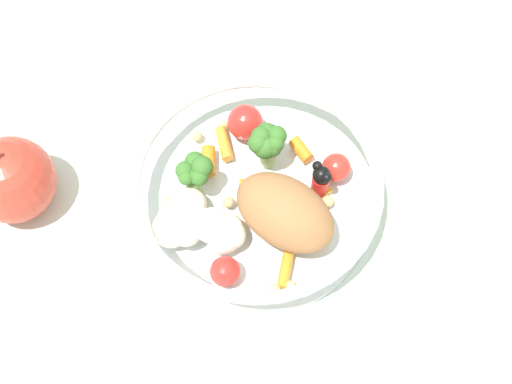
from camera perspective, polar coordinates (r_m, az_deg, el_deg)
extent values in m
plane|color=silver|center=(0.62, 1.09, -2.66)|extent=(2.40, 2.40, 0.00)
cylinder|color=white|center=(0.62, 0.00, -0.96)|extent=(0.20, 0.20, 0.01)
torus|color=white|center=(0.58, 0.00, 0.82)|extent=(0.21, 0.21, 0.01)
ellipsoid|color=#9E663D|center=(0.58, 2.46, -1.30)|extent=(0.10, 0.08, 0.05)
cylinder|color=#8EB766|center=(0.61, -4.90, 0.64)|extent=(0.01, 0.01, 0.02)
sphere|color=#386B28|center=(0.59, -4.47, 1.39)|extent=(0.02, 0.02, 0.02)
sphere|color=#386B28|center=(0.59, -4.32, 2.03)|extent=(0.02, 0.02, 0.02)
sphere|color=#386B28|center=(0.60, -4.88, 2.40)|extent=(0.02, 0.02, 0.02)
sphere|color=#386B28|center=(0.60, -5.58, 2.02)|extent=(0.01, 0.01, 0.01)
sphere|color=#386B28|center=(0.59, -5.71, 1.68)|extent=(0.02, 0.02, 0.02)
sphere|color=#386B28|center=(0.59, -5.60, 1.16)|extent=(0.01, 0.01, 0.01)
sphere|color=#386B28|center=(0.59, -4.88, 1.08)|extent=(0.01, 0.01, 0.01)
cylinder|color=#8EB766|center=(0.62, 0.97, 2.97)|extent=(0.01, 0.01, 0.03)
sphere|color=#386B28|center=(0.60, 1.56, 3.88)|extent=(0.02, 0.02, 0.02)
sphere|color=#386B28|center=(0.60, 1.67, 4.50)|extent=(0.02, 0.02, 0.02)
sphere|color=#386B28|center=(0.60, 1.24, 4.70)|extent=(0.02, 0.02, 0.02)
sphere|color=#386B28|center=(0.61, 0.87, 4.59)|extent=(0.02, 0.02, 0.02)
sphere|color=#386B28|center=(0.60, 0.41, 4.44)|extent=(0.02, 0.02, 0.02)
sphere|color=#386B28|center=(0.60, 0.19, 3.92)|extent=(0.02, 0.02, 0.02)
sphere|color=#386B28|center=(0.60, 0.73, 3.64)|extent=(0.02, 0.02, 0.02)
sphere|color=#386B28|center=(0.60, 1.31, 3.55)|extent=(0.02, 0.02, 0.02)
sphere|color=silver|center=(0.59, -4.42, -2.39)|extent=(0.02, 0.02, 0.02)
sphere|color=silver|center=(0.60, -5.29, -2.07)|extent=(0.02, 0.02, 0.02)
sphere|color=silver|center=(0.60, -5.38, -1.10)|extent=(0.03, 0.03, 0.03)
sphere|color=silver|center=(0.60, -6.84, -1.98)|extent=(0.02, 0.02, 0.02)
sphere|color=silver|center=(0.59, -6.77, -2.96)|extent=(0.03, 0.03, 0.03)
sphere|color=silver|center=(0.59, -5.62, -3.09)|extent=(0.03, 0.03, 0.03)
sphere|color=silver|center=(0.59, -2.10, -3.38)|extent=(0.03, 0.03, 0.03)
sphere|color=silver|center=(0.59, -2.31, -3.03)|extent=(0.03, 0.03, 0.03)
sphere|color=silver|center=(0.59, -3.52, -2.68)|extent=(0.03, 0.03, 0.03)
sphere|color=silver|center=(0.59, -2.60, -3.74)|extent=(0.03, 0.03, 0.03)
cube|color=yellow|center=(0.62, 5.03, 0.08)|extent=(0.02, 0.02, 0.00)
cylinder|color=red|center=(0.61, 5.12, 0.61)|extent=(0.02, 0.02, 0.02)
sphere|color=black|center=(0.60, 5.24, 1.37)|extent=(0.02, 0.02, 0.02)
sphere|color=black|center=(0.59, 5.67, 1.15)|extent=(0.01, 0.01, 0.01)
sphere|color=black|center=(0.59, 4.91, 2.08)|extent=(0.01, 0.01, 0.01)
cylinder|color=orange|center=(0.62, -0.33, 0.52)|extent=(0.02, 0.02, 0.01)
cylinder|color=orange|center=(0.64, -2.55, 3.86)|extent=(0.03, 0.03, 0.01)
cylinder|color=orange|center=(0.59, 2.36, -6.22)|extent=(0.02, 0.03, 0.01)
cylinder|color=orange|center=(0.63, -3.83, 2.46)|extent=(0.02, 0.03, 0.01)
cylinder|color=orange|center=(0.64, 3.35, 3.47)|extent=(0.03, 0.02, 0.01)
sphere|color=red|center=(0.58, -2.47, -6.33)|extent=(0.02, 0.02, 0.02)
sphere|color=red|center=(0.64, -0.87, 5.58)|extent=(0.03, 0.03, 0.03)
sphere|color=red|center=(0.62, 6.41, 1.95)|extent=(0.03, 0.03, 0.03)
sphere|color=#D1B775|center=(0.64, -4.72, 4.48)|extent=(0.01, 0.01, 0.01)
sphere|color=#D1B775|center=(0.58, 2.73, -7.48)|extent=(0.01, 0.01, 0.01)
sphere|color=#D1B775|center=(0.58, 1.51, -7.79)|extent=(0.01, 0.01, 0.01)
sphere|color=#D1B775|center=(0.61, -2.18, -0.80)|extent=(0.01, 0.01, 0.01)
sphere|color=tan|center=(0.65, -2.58, 5.31)|extent=(0.01, 0.01, 0.01)
sphere|color=tan|center=(0.61, 5.73, -0.74)|extent=(0.01, 0.01, 0.01)
sphere|color=#D1B775|center=(0.61, -6.85, -0.90)|extent=(0.01, 0.01, 0.01)
sphere|color=#BC3828|center=(0.63, -18.87, 0.92)|extent=(0.07, 0.07, 0.07)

